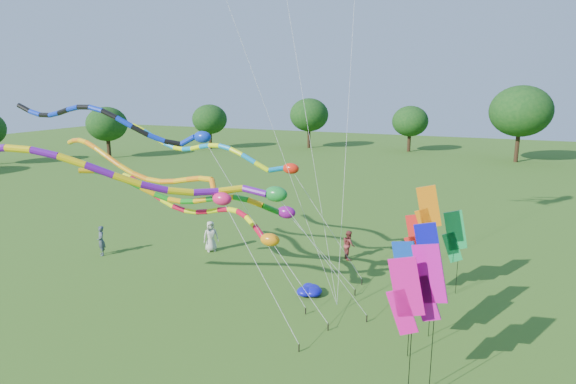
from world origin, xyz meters
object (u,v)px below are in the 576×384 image
at_px(tube_kite_red, 214,215).
at_px(tube_kite_orange, 157,174).
at_px(person_b, 101,241).
at_px(blue_nylon_heap, 312,288).
at_px(person_c, 349,245).
at_px(person_a, 211,236).

height_order(tube_kite_red, tube_kite_orange, tube_kite_orange).
distance_m(tube_kite_orange, person_b, 9.19).
bearing_deg(tube_kite_red, person_b, -177.18).
height_order(blue_nylon_heap, person_c, person_c).
distance_m(tube_kite_red, blue_nylon_heap, 5.71).
xyz_separation_m(tube_kite_orange, blue_nylon_heap, (5.83, 3.40, -5.60)).
bearing_deg(tube_kite_orange, blue_nylon_heap, 43.50).
height_order(person_a, person_c, person_a).
relative_size(tube_kite_red, person_c, 7.16).
bearing_deg(tube_kite_orange, tube_kite_red, 60.40).
xyz_separation_m(person_a, person_b, (-5.37, -2.99, -0.05)).
bearing_deg(tube_kite_red, tube_kite_orange, -118.83).
height_order(tube_kite_orange, person_a, tube_kite_orange).
bearing_deg(person_b, tube_kite_red, 25.99).
height_order(blue_nylon_heap, person_a, person_a).
xyz_separation_m(tube_kite_orange, person_a, (-1.56, 6.46, -4.90)).
height_order(tube_kite_orange, person_b, tube_kite_orange).
bearing_deg(blue_nylon_heap, person_a, 157.55).
relative_size(tube_kite_red, tube_kite_orange, 0.88).
xyz_separation_m(tube_kite_red, blue_nylon_heap, (4.19, 1.63, -3.53)).
xyz_separation_m(tube_kite_orange, person_c, (6.17, 8.33, -4.98)).
bearing_deg(blue_nylon_heap, person_b, 179.73).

